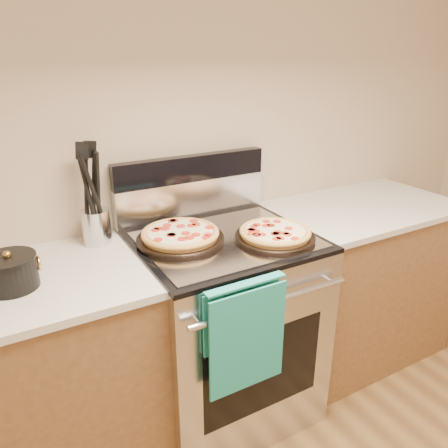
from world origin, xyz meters
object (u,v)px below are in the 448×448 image
range_body (223,329)px  pepperoni_pizza_front (275,234)px  utensil_crock (97,226)px  saucepan (11,274)px  pepperoni_pizza_back (180,235)px

range_body → pepperoni_pizza_front: (0.18, -0.13, 0.50)m
utensil_crock → saucepan: size_ratio=0.84×
range_body → pepperoni_pizza_front: size_ratio=2.66×
pepperoni_pizza_front → utensil_crock: size_ratio=2.28×
pepperoni_pizza_back → saucepan: saucepan is taller
range_body → utensil_crock: (-0.48, 0.24, 0.53)m
pepperoni_pizza_front → saucepan: (-1.02, 0.13, 0.02)m
pepperoni_pizza_front → saucepan: size_ratio=1.92×
range_body → saucepan: saucepan is taller
utensil_crock → saucepan: bearing=-146.3°
pepperoni_pizza_back → pepperoni_pizza_front: 0.40m
range_body → utensil_crock: bearing=153.4°
utensil_crock → saucepan: (-0.36, -0.24, -0.02)m
pepperoni_pizza_front → utensil_crock: (-0.66, 0.37, 0.04)m
pepperoni_pizza_front → saucepan: 1.02m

